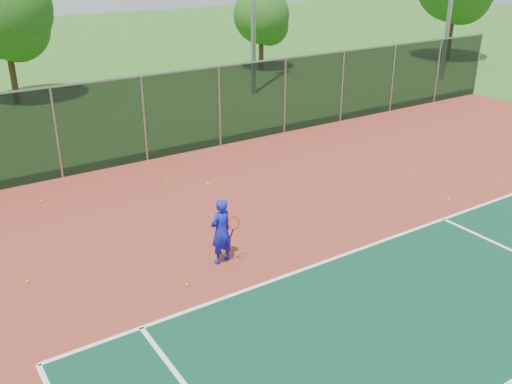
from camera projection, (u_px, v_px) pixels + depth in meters
ground at (491, 292)px, 12.59m from camera, size 120.00×120.00×0.00m
court_apron at (422, 254)px, 14.13m from camera, size 30.00×20.00×0.02m
fence_back at (219, 106)px, 21.19m from camera, size 30.00×0.06×3.03m
tennis_player at (221, 231)px, 13.45m from camera, size 0.66×0.66×2.08m
practice_ball_0 at (448, 199)px, 17.06m from camera, size 0.07×0.07×0.07m
practice_ball_1 at (41, 201)px, 16.95m from camera, size 0.07×0.07×0.07m
practice_ball_2 at (413, 170)px, 19.26m from camera, size 0.07×0.07×0.07m
practice_ball_3 at (28, 281)px, 12.89m from camera, size 0.07×0.07×0.07m
practice_ball_4 at (136, 203)px, 16.84m from camera, size 0.07×0.07×0.07m
practice_ball_5 at (168, 182)px, 18.35m from camera, size 0.07×0.07×0.07m
practice_ball_6 at (187, 285)px, 12.77m from camera, size 0.07×0.07×0.07m
tree_back_left at (5, 14)px, 26.12m from camera, size 4.52×4.52×6.63m
tree_back_mid at (263, 18)px, 33.95m from camera, size 3.33×3.33×4.89m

